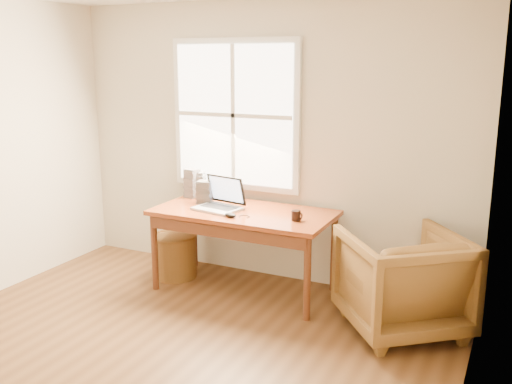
% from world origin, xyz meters
% --- Properties ---
extents(room_shell, '(4.04, 4.54, 2.64)m').
position_xyz_m(room_shell, '(-0.02, 0.16, 1.32)').
color(room_shell, brown).
rests_on(room_shell, ground).
extents(desk, '(1.60, 0.80, 0.04)m').
position_xyz_m(desk, '(0.00, 1.80, 0.73)').
color(desk, brown).
rests_on(desk, room_shell).
extents(armchair, '(1.21, 1.21, 0.79)m').
position_xyz_m(armchair, '(1.46, 1.63, 0.40)').
color(armchair, brown).
rests_on(armchair, room_shell).
extents(wicker_stool, '(0.47, 0.47, 0.41)m').
position_xyz_m(wicker_stool, '(-0.75, 1.80, 0.21)').
color(wicker_stool, brown).
rests_on(wicker_stool, room_shell).
extents(laptop, '(0.47, 0.48, 0.30)m').
position_xyz_m(laptop, '(-0.22, 1.72, 0.90)').
color(laptop, '#A2A5A9').
rests_on(laptop, desk).
extents(mouse, '(0.13, 0.09, 0.04)m').
position_xyz_m(mouse, '(-0.00, 1.56, 0.77)').
color(mouse, black).
rests_on(mouse, desk).
extents(coffee_mug, '(0.10, 0.10, 0.09)m').
position_xyz_m(coffee_mug, '(0.54, 1.71, 0.79)').
color(coffee_mug, black).
rests_on(coffee_mug, desk).
extents(cd_stack_a, '(0.15, 0.14, 0.25)m').
position_xyz_m(cd_stack_a, '(-0.64, 2.07, 0.88)').
color(cd_stack_a, '#B3B7BF').
rests_on(cd_stack_a, desk).
extents(cd_stack_b, '(0.16, 0.14, 0.21)m').
position_xyz_m(cd_stack_b, '(-0.46, 1.89, 0.85)').
color(cd_stack_b, '#232328').
rests_on(cd_stack_b, desk).
extents(cd_stack_c, '(0.14, 0.13, 0.28)m').
position_xyz_m(cd_stack_c, '(-0.68, 2.04, 0.89)').
color(cd_stack_c, '#90929C').
rests_on(cd_stack_c, desk).
extents(cd_stack_d, '(0.18, 0.17, 0.19)m').
position_xyz_m(cd_stack_d, '(-0.45, 2.13, 0.84)').
color(cd_stack_d, silver).
rests_on(cd_stack_d, desk).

